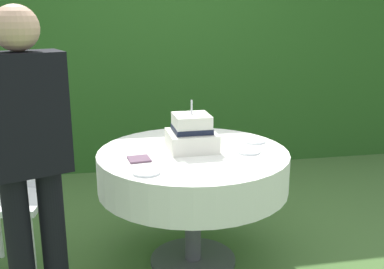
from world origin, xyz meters
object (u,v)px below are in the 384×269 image
cake_table (193,170)px  wedding_cake (192,133)px  serving_plate_far (248,151)px  napkin_stack (139,159)px  serving_plate_near (254,141)px  serving_plate_left (146,172)px  garden_chair (14,185)px  standing_person (29,156)px

cake_table → wedding_cake: size_ratio=3.77×
serving_plate_far → napkin_stack: 0.66m
wedding_cake → serving_plate_near: 0.44m
serving_plate_near → serving_plate_left: (-0.74, -0.46, 0.00)m
serving_plate_far → garden_chair: (-1.41, 0.26, -0.21)m
standing_person → cake_table: bearing=30.0°
serving_plate_far → standing_person: bearing=-160.6°
wedding_cake → napkin_stack: (-0.34, -0.15, -0.09)m
serving_plate_far → cake_table: bearing=165.8°
garden_chair → wedding_cake: bearing=-6.8°
serving_plate_left → napkin_stack: same height
cake_table → garden_chair: size_ratio=1.31×
wedding_cake → serving_plate_left: size_ratio=2.07×
cake_table → napkin_stack: (-0.33, -0.10, 0.13)m
serving_plate_near → garden_chair: size_ratio=0.17×
serving_plate_far → garden_chair: 1.44m
wedding_cake → serving_plate_far: (0.32, -0.13, -0.09)m
serving_plate_left → standing_person: size_ratio=0.09×
wedding_cake → serving_plate_near: size_ratio=2.06×
garden_chair → standing_person: bearing=-72.3°
wedding_cake → standing_person: 1.03m
cake_table → serving_plate_far: (0.32, -0.08, 0.13)m
serving_plate_far → serving_plate_left: size_ratio=0.98×
serving_plate_far → napkin_stack: bearing=-178.1°
serving_plate_left → wedding_cake: bearing=50.1°
garden_chair → standing_person: 0.81m
serving_plate_near → standing_person: standing_person is taller
wedding_cake → serving_plate_left: 0.50m
cake_table → napkin_stack: napkin_stack is taller
serving_plate_left → garden_chair: garden_chair is taller
serving_plate_left → napkin_stack: 0.23m
serving_plate_near → standing_person: bearing=-154.2°
cake_table → standing_person: (-0.87, -0.50, 0.31)m
cake_table → serving_plate_near: 0.46m
napkin_stack → garden_chair: (-0.75, 0.28, -0.21)m
cake_table → garden_chair: bearing=170.6°
wedding_cake → cake_table: bearing=-91.7°
cake_table → napkin_stack: size_ratio=9.57×
cake_table → garden_chair: garden_chair is taller
napkin_stack → standing_person: 0.69m
wedding_cake → serving_plate_near: wedding_cake is taller
serving_plate_far → garden_chair: garden_chair is taller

